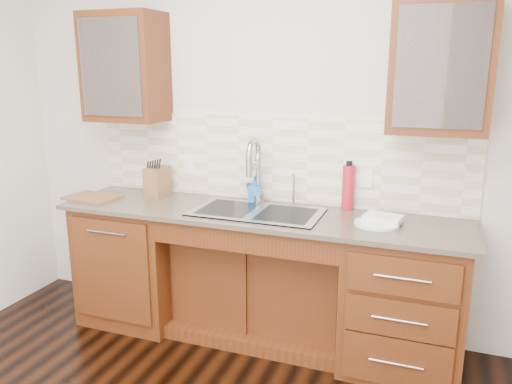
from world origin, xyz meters
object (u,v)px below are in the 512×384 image
(water_bottle, at_px, (348,188))
(cutting_board, at_px, (92,197))
(plate, at_px, (377,224))
(knife_block, at_px, (157,182))
(soap_bottle, at_px, (255,189))

(water_bottle, distance_m, cutting_board, 1.81)
(plate, xyz_separation_m, knife_block, (-1.58, 0.14, 0.10))
(soap_bottle, bearing_deg, knife_block, 173.33)
(plate, bearing_deg, soap_bottle, 165.04)
(soap_bottle, distance_m, water_bottle, 0.64)
(water_bottle, xyz_separation_m, cutting_board, (-1.77, -0.35, -0.14))
(water_bottle, bearing_deg, soap_bottle, -175.85)
(soap_bottle, distance_m, cutting_board, 1.18)
(water_bottle, distance_m, plate, 0.38)
(soap_bottle, bearing_deg, plate, -28.83)
(knife_block, bearing_deg, plate, -4.80)
(soap_bottle, height_order, knife_block, knife_block)
(water_bottle, relative_size, knife_block, 1.35)
(plate, height_order, cutting_board, cutting_board)
(water_bottle, relative_size, cutting_board, 0.81)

